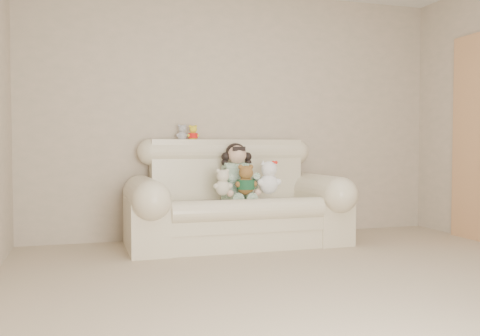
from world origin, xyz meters
The scene contains 9 objects.
floor centered at (0.00, 0.00, 0.00)m, with size 5.00×5.00×0.00m, color tan.
wall_back centered at (0.00, 2.50, 1.30)m, with size 4.50×4.50×0.00m, color #ADA089.
sofa centered at (-0.19, 2.00, 0.52)m, with size 2.10×0.95×1.03m, color beige, non-canonical shape.
seated_child centered at (-0.16, 2.08, 0.71)m, with size 0.35×0.42×0.58m, color #327244, non-canonical shape.
brown_teddy centered at (-0.14, 1.86, 0.67)m, with size 0.21×0.17×0.34m, color brown, non-canonical shape.
white_cat centered at (0.09, 1.87, 0.69)m, with size 0.24×0.19×0.38m, color white, non-canonical shape.
cream_teddy centered at (-0.37, 1.85, 0.65)m, with size 0.19×0.14×0.29m, color beige, non-canonical shape.
yellow_mini_bear centered at (-0.54, 2.35, 1.10)m, with size 0.12×0.09×0.19m, color yellow, non-canonical shape.
grey_mini_plush centered at (-0.65, 2.38, 1.11)m, with size 0.13×0.10×0.20m, color #B6B6BD, non-canonical shape.
Camera 1 is at (-1.63, -2.78, 0.95)m, focal length 38.61 mm.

